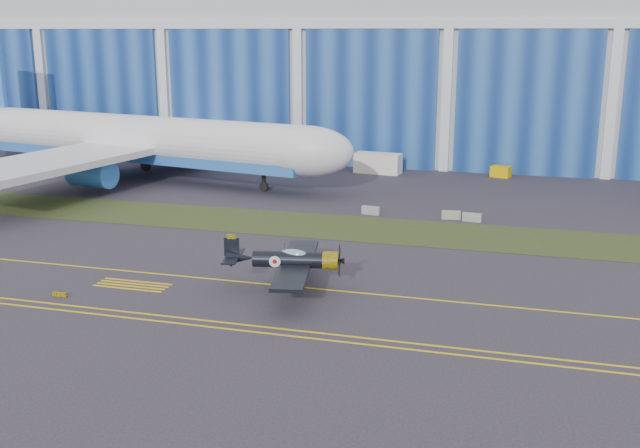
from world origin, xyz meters
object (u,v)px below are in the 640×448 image
(shipping_container, at_px, (378,163))
(tug, at_px, (501,172))
(warbird, at_px, (289,259))
(jetliner, at_px, (136,88))

(shipping_container, distance_m, tug, 17.12)
(warbird, relative_size, tug, 5.55)
(tug, bearing_deg, jetliner, -145.98)
(shipping_container, bearing_deg, jetliner, -151.34)
(jetliner, distance_m, tug, 50.97)
(jetliner, bearing_deg, shipping_container, 32.88)
(jetliner, height_order, tug, jetliner)
(jetliner, relative_size, tug, 30.91)
(warbird, bearing_deg, jetliner, 120.56)
(jetliner, xyz_separation_m, shipping_container, (30.53, 12.61, -10.85))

